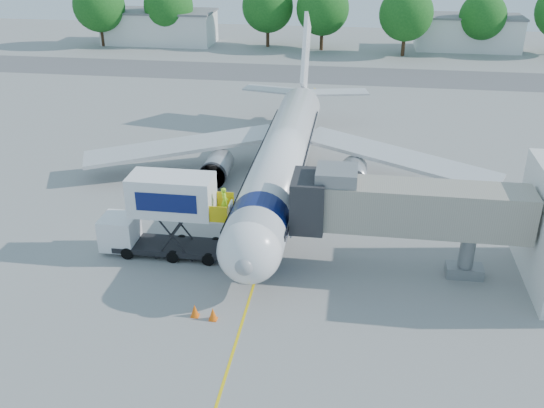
# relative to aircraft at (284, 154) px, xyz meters

# --- Properties ---
(ground) EXTENTS (160.00, 160.00, 0.00)m
(ground) POSITION_rel_aircraft_xyz_m (0.00, -4.12, -2.95)
(ground) COLOR gray
(ground) RESTS_ON ground
(guidance_line) EXTENTS (0.15, 70.00, 0.01)m
(guidance_line) POSITION_rel_aircraft_xyz_m (0.00, -4.12, -2.94)
(guidance_line) COLOR yellow
(guidance_line) RESTS_ON ground
(taxiway_strip) EXTENTS (120.00, 10.00, 0.01)m
(taxiway_strip) POSITION_rel_aircraft_xyz_m (0.00, 37.88, -2.94)
(taxiway_strip) COLOR #59595B
(taxiway_strip) RESTS_ON ground
(aircraft) EXTENTS (34.17, 37.73, 11.35)m
(aircraft) POSITION_rel_aircraft_xyz_m (0.00, 0.00, 0.00)
(aircraft) COLOR white
(aircraft) RESTS_ON ground
(jet_bridge) EXTENTS (13.90, 3.20, 6.60)m
(jet_bridge) POSITION_rel_aircraft_xyz_m (7.99, -11.12, 1.39)
(jet_bridge) COLOR gray
(jet_bridge) RESTS_ON ground
(catering_hiloader) EXTENTS (8.50, 2.44, 5.50)m
(catering_hiloader) POSITION_rel_aircraft_xyz_m (-6.26, -11.12, -0.19)
(catering_hiloader) COLOR black
(catering_hiloader) RESTS_ON ground
(ground_tug) EXTENTS (4.05, 2.66, 1.49)m
(ground_tug) POSITION_rel_aircraft_xyz_m (-2.64, -19.46, -2.17)
(ground_tug) COLOR white
(ground_tug) RESTS_ON ground
(safety_cone_a) EXTENTS (0.47, 0.47, 0.75)m
(safety_cone_a) POSITION_rel_aircraft_xyz_m (-1.62, -17.63, -2.59)
(safety_cone_a) COLOR #F55F0C
(safety_cone_a) RESTS_ON ground
(safety_cone_b) EXTENTS (0.47, 0.47, 0.75)m
(safety_cone_b) POSITION_rel_aircraft_xyz_m (-2.67, -17.47, -2.59)
(safety_cone_b) COLOR #F55F0C
(safety_cone_b) RESTS_ON ground
(outbuilding_left) EXTENTS (18.40, 8.40, 5.30)m
(outbuilding_left) POSITION_rel_aircraft_xyz_m (-28.00, 55.88, -0.29)
(outbuilding_left) COLOR silver
(outbuilding_left) RESTS_ON ground
(outbuilding_right) EXTENTS (16.40, 7.40, 5.30)m
(outbuilding_right) POSITION_rel_aircraft_xyz_m (22.00, 57.88, -0.29)
(outbuilding_right) COLOR silver
(outbuilding_right) RESTS_ON ground
(tree_a) EXTENTS (8.24, 8.24, 10.50)m
(tree_a) POSITION_rel_aircraft_xyz_m (-36.50, 51.99, 3.43)
(tree_a) COLOR #382314
(tree_a) RESTS_ON ground
(tree_b) EXTENTS (7.94, 7.94, 10.12)m
(tree_b) POSITION_rel_aircraft_xyz_m (-25.86, 54.69, 3.20)
(tree_b) COLOR #382314
(tree_b) RESTS_ON ground
(tree_c) EXTENTS (8.16, 8.16, 10.40)m
(tree_c) POSITION_rel_aircraft_xyz_m (-9.71, 55.35, 3.36)
(tree_c) COLOR #382314
(tree_c) RESTS_ON ground
(tree_d) EXTENTS (8.20, 8.20, 10.46)m
(tree_d) POSITION_rel_aircraft_xyz_m (-0.88, 54.02, 3.40)
(tree_d) COLOR #382314
(tree_d) RESTS_ON ground
(tree_e) EXTENTS (8.03, 8.03, 10.23)m
(tree_e) POSITION_rel_aircraft_xyz_m (11.76, 51.50, 3.26)
(tree_e) COLOR #382314
(tree_e) RESTS_ON ground
(tree_f) EXTENTS (7.11, 7.11, 9.07)m
(tree_f) POSITION_rel_aircraft_xyz_m (23.51, 55.43, 2.55)
(tree_f) COLOR #382314
(tree_f) RESTS_ON ground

